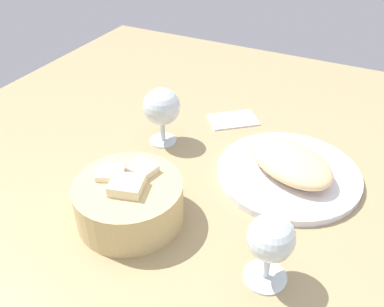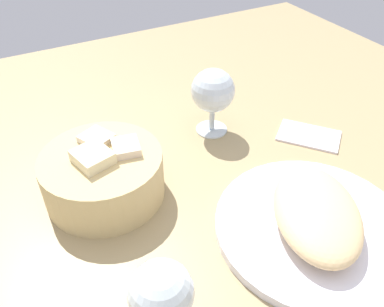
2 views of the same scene
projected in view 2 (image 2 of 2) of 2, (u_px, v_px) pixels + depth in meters
The scene contains 8 objects.
ground_plane at pixel (214, 219), 58.93cm from camera, with size 140.00×140.00×2.00cm, color tan.
plate at pixel (312, 227), 55.49cm from camera, with size 27.33×27.33×1.40cm, color white.
omelette at pixel (317, 212), 53.59cm from camera, with size 18.33×11.50×4.65cm, color #F0CA8E.
lettuce_garnish at pixel (346, 204), 57.25cm from camera, with size 3.62×3.62×1.14cm, color #46812D.
bread_basket at pixel (104, 174), 59.26cm from camera, with size 18.05×18.05×9.19cm.
wine_glass_near at pixel (213, 92), 69.81cm from camera, with size 7.84×7.84×12.44cm.
wine_glass_far at pixel (161, 296), 39.51cm from camera, with size 6.78×6.78×11.71cm.
folded_napkin at pixel (309, 135), 73.01cm from camera, with size 11.00×7.00×0.80cm, color white.
Camera 2 is at (-33.45, 21.74, 43.57)cm, focal length 37.05 mm.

